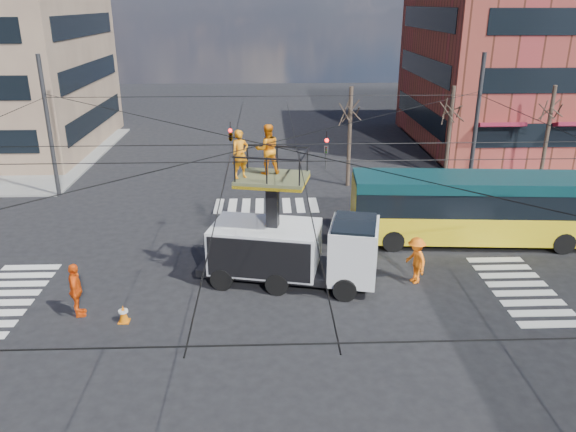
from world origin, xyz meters
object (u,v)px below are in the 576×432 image
Objects in this scene: city_bus at (480,207)px; worker_ground at (76,290)px; flagger at (416,260)px; traffic_cone at (123,314)px; utility_truck at (292,234)px.

city_bus is 17.66m from worker_ground.
flagger is at bearing -130.84° from city_bus.
worker_ground is at bearing 163.68° from traffic_cone.
city_bus is 5.58m from flagger.
city_bus is at bearing 23.65° from traffic_cone.
worker_ground is (-7.79, -2.36, -1.05)m from utility_truck.
traffic_cone is at bearing -120.35° from worker_ground.
traffic_cone is 0.33× the size of worker_ground.
traffic_cone is at bearing -92.11° from flagger.
traffic_cone is at bearing -142.24° from utility_truck.
city_bus reaches higher than worker_ground.
utility_truck is at bearing -87.18° from worker_ground.
traffic_cone is at bearing -152.26° from city_bus.
utility_truck is at bearing 25.22° from traffic_cone.
city_bus reaches higher than traffic_cone.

